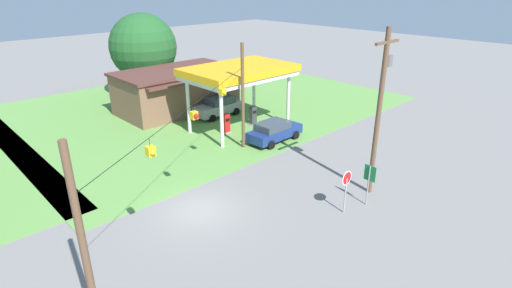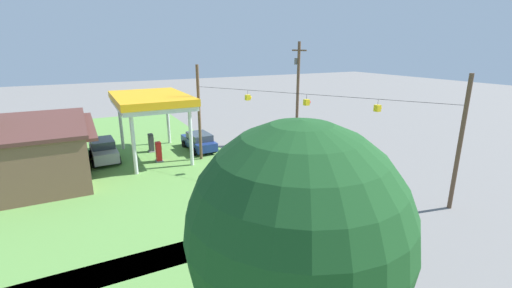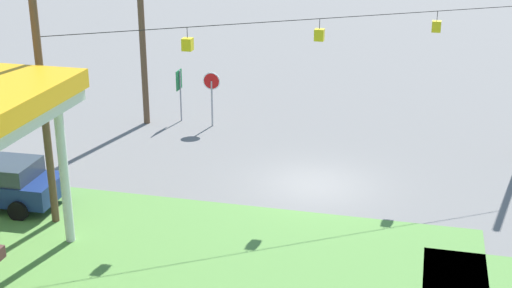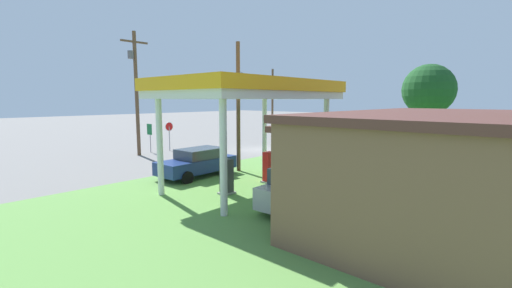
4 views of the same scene
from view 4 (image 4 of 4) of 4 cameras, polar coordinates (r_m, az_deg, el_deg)
ground_plane at (r=30.12m, az=0.75°, el=-1.00°), size 160.00×160.00×0.00m
grass_verge_station_corner at (r=11.51m, az=22.97°, el=-15.58°), size 36.00×28.00×0.04m
grass_verge_opposite_corner at (r=38.77m, az=36.38°, el=-0.54°), size 24.00×24.00×0.04m
gas_station_canopy at (r=16.68m, az=-1.21°, el=8.80°), size 8.69×5.68×5.34m
gas_station_store at (r=13.61m, az=27.32°, el=-3.60°), size 11.10×6.75×3.97m
fuel_pump_near at (r=18.17m, az=2.11°, el=-4.06°), size 0.71×0.56×1.67m
fuel_pump_far at (r=16.02m, az=-4.92°, el=-5.64°), size 0.71×0.56×1.67m
car_at_pumps_front at (r=19.88m, az=-9.67°, el=-2.97°), size 4.70×2.23×1.63m
car_at_pumps_rear at (r=13.97m, az=8.39°, el=-7.07°), size 4.65×2.21×1.79m
stop_sign_roadside at (r=30.42m, az=-14.27°, el=2.30°), size 0.80×0.08×2.50m
route_sign at (r=29.88m, az=-17.30°, el=1.90°), size 0.10×0.70×2.40m
utility_pole_main at (r=28.47m, az=-19.40°, el=8.93°), size 2.20×0.44×9.59m
signal_span_gantry at (r=29.81m, az=0.74°, el=7.02°), size 15.63×10.24×7.80m
tree_west_verge at (r=36.97m, az=26.83°, el=8.05°), size 4.85×4.85×7.78m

